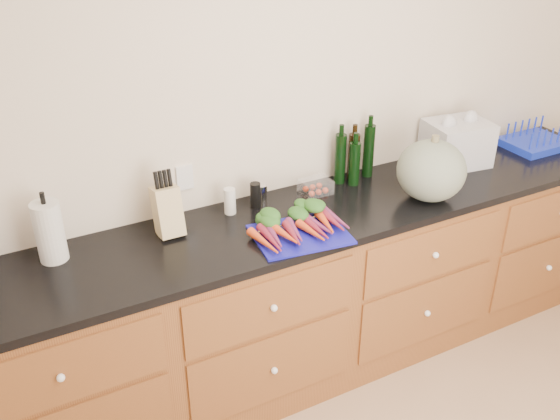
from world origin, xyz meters
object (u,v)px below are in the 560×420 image
paper_towel (50,232)px  cutting_board (300,234)px  carrots (296,225)px  tomato_box (316,187)px  knife_block (168,211)px  squash (431,170)px  dish_rack (535,141)px

paper_towel → cutting_board: bearing=-17.5°
carrots → tomato_box: same height
knife_block → tomato_box: size_ratio=1.49×
squash → knife_block: bearing=167.2°
paper_towel → carrots: bearing=-15.4°
cutting_board → tomato_box: (0.28, 0.33, 0.03)m
knife_block → squash: bearing=-12.8°
cutting_board → dish_rack: size_ratio=1.18×
carrots → paper_towel: 1.06m
cutting_board → carrots: bearing=90.0°
paper_towel → tomato_box: size_ratio=1.77×
squash → paper_towel: 1.79m
squash → dish_rack: size_ratio=0.96×
cutting_board → dish_rack: dish_rack is taller
carrots → dish_rack: 1.75m
dish_rack → paper_towel: bearing=178.3°
carrots → knife_block: knife_block is taller
knife_block → paper_towel: bearing=177.7°
cutting_board → tomato_box: 0.43m
cutting_board → knife_block: knife_block is taller
tomato_box → carrots: bearing=-133.7°
paper_towel → tomato_box: bearing=0.4°
carrots → knife_block: size_ratio=1.85×
carrots → paper_towel: paper_towel is taller
cutting_board → knife_block: size_ratio=1.86×
dish_rack → tomato_box: bearing=176.5°
squash → paper_towel: squash is taller
cutting_board → knife_block: bearing=149.7°
cutting_board → dish_rack: 1.75m
tomato_box → dish_rack: bearing=-3.5°
squash → paper_towel: bearing=170.2°
knife_block → dish_rack: bearing=-1.5°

